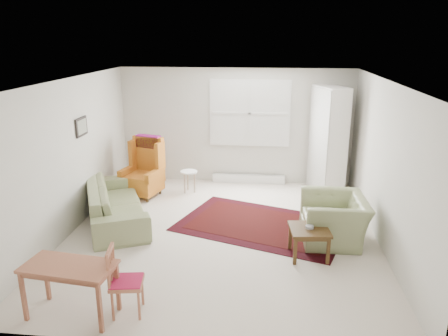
# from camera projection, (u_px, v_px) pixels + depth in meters

# --- Properties ---
(room) EXTENTS (5.04, 5.54, 2.51)m
(room) POSITION_uv_depth(u_px,v_px,m) (225.00, 157.00, 7.05)
(room) COLOR beige
(room) RESTS_ON ground
(rug) EXTENTS (3.19, 2.59, 0.03)m
(rug) POSITION_uv_depth(u_px,v_px,m) (261.00, 224.00, 7.55)
(rug) COLOR black
(rug) RESTS_ON ground
(sofa) EXTENTS (1.77, 2.47, 0.93)m
(sofa) POSITION_uv_depth(u_px,v_px,m) (115.00, 196.00, 7.62)
(sofa) COLOR #7F875A
(sofa) RESTS_ON ground
(armchair) EXTENTS (1.00, 1.14, 0.86)m
(armchair) POSITION_uv_depth(u_px,v_px,m) (334.00, 215.00, 6.90)
(armchair) COLOR #7F875A
(armchair) RESTS_ON ground
(wingback_chair) EXTENTS (0.87, 0.90, 1.21)m
(wingback_chair) POSITION_uv_depth(u_px,v_px,m) (141.00, 168.00, 8.74)
(wingback_chair) COLOR #B9661C
(wingback_chair) RESTS_ON ground
(coffee_table) EXTENTS (0.62, 0.62, 0.46)m
(coffee_table) POSITION_uv_depth(u_px,v_px,m) (309.00, 242.00, 6.42)
(coffee_table) COLOR #452E15
(coffee_table) RESTS_ON ground
(stool) EXTENTS (0.38, 0.38, 0.46)m
(stool) POSITION_uv_depth(u_px,v_px,m) (189.00, 181.00, 9.09)
(stool) COLOR white
(stool) RESTS_ON ground
(cabinet) EXTENTS (0.74, 0.98, 2.18)m
(cabinet) POSITION_uv_depth(u_px,v_px,m) (328.00, 140.00, 8.95)
(cabinet) COLOR white
(cabinet) RESTS_ON ground
(desk) EXTENTS (1.09, 0.64, 0.66)m
(desk) POSITION_uv_depth(u_px,v_px,m) (71.00, 290.00, 5.04)
(desk) COLOR #A86143
(desk) RESTS_ON ground
(desk_chair) EXTENTS (0.42, 0.42, 0.84)m
(desk_chair) POSITION_uv_depth(u_px,v_px,m) (127.00, 281.00, 5.06)
(desk_chair) COLOR #A86143
(desk_chair) RESTS_ON ground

